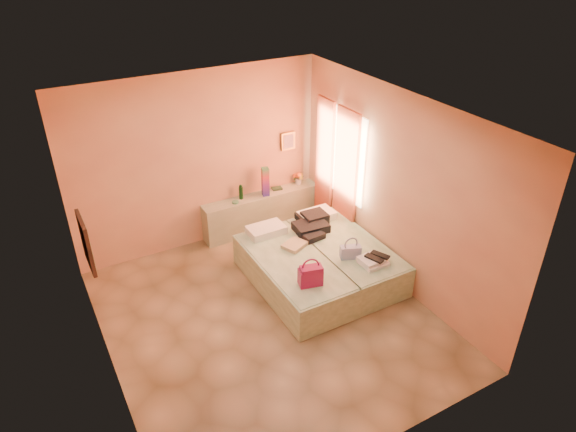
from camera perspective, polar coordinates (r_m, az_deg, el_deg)
name	(u,v)px	position (r m, az deg, el deg)	size (l,w,h in m)	color
ground	(268,318)	(6.99, -2.21, -11.27)	(4.50, 4.50, 0.00)	tan
room_walls	(259,178)	(6.50, -3.21, 4.22)	(4.02, 4.51, 2.81)	#E6AD7A
headboard_ledge	(262,212)	(8.70, -2.92, 0.48)	(2.05, 0.30, 0.65)	#A4B090
bed_left	(292,274)	(7.33, 0.49, -6.49)	(0.90, 2.00, 0.50)	beige
bed_right	(345,257)	(7.74, 6.31, -4.50)	(0.90, 2.00, 0.50)	beige
water_bottle	(241,192)	(8.39, -5.25, 2.65)	(0.07, 0.07, 0.24)	#163C1C
rainbow_box	(265,182)	(8.42, -2.53, 3.83)	(0.11, 0.11, 0.50)	#9C134A
small_dish	(235,202)	(8.32, -5.88, 1.54)	(0.11, 0.11, 0.03)	#4B8A63
green_book	(277,188)	(8.71, -1.25, 3.08)	(0.17, 0.12, 0.03)	#244329
flower_vase	(298,177)	(8.84, 1.17, 4.33)	(0.19, 0.19, 0.25)	white
magenta_handbag	(310,275)	(6.66, 2.51, -6.59)	(0.30, 0.17, 0.28)	#9C134A
khaki_garment	(295,245)	(7.44, 0.73, -3.24)	(0.33, 0.26, 0.06)	tan
clothes_pile	(313,225)	(7.82, 2.84, -1.04)	(0.54, 0.54, 0.16)	black
blue_handbag	(350,252)	(7.23, 6.95, -3.99)	(0.29, 0.12, 0.19)	#40509A
towel_stack	(374,261)	(7.17, 9.49, -4.97)	(0.35, 0.30, 0.10)	white
sandal_pair	(378,257)	(7.15, 9.93, -4.51)	(0.20, 0.26, 0.03)	black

